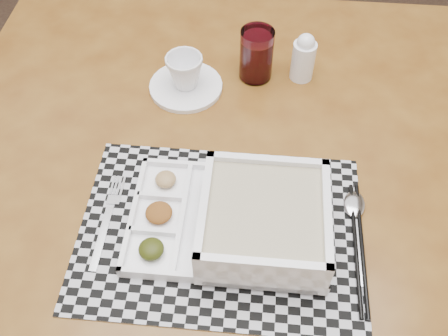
{
  "coord_description": "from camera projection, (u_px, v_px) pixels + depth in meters",
  "views": [
    {
      "loc": [
        0.67,
        -1.08,
        1.55
      ],
      "look_at": [
        0.58,
        -0.58,
        0.9
      ],
      "focal_mm": 40.0,
      "sensor_mm": 36.0,
      "label": 1
    }
  ],
  "objects": [
    {
      "name": "floor",
      "position": [
        104.0,
        174.0,
        1.95
      ],
      "size": [
        5.0,
        5.0,
        0.0
      ],
      "primitive_type": "plane",
      "color": "black",
      "rests_on": "ground"
    },
    {
      "name": "dining_table",
      "position": [
        229.0,
        202.0,
        0.96
      ],
      "size": [
        1.21,
        1.21,
        0.84
      ],
      "color": "#542D0F",
      "rests_on": "ground"
    },
    {
      "name": "placemat",
      "position": [
        221.0,
        231.0,
        0.82
      ],
      "size": [
        0.49,
        0.37,
        0.0
      ],
      "primitive_type": "cube",
      "rotation": [
        0.0,
        0.0,
        0.09
      ],
      "color": "#B3B3BB",
      "rests_on": "dining_table"
    },
    {
      "name": "serving_tray",
      "position": [
        253.0,
        222.0,
        0.78
      ],
      "size": [
        0.34,
        0.25,
        0.09
      ],
      "color": "white",
      "rests_on": "placemat"
    },
    {
      "name": "fork",
      "position": [
        109.0,
        219.0,
        0.83
      ],
      "size": [
        0.03,
        0.19,
        0.0
      ],
      "color": "silver",
      "rests_on": "placemat"
    },
    {
      "name": "spoon",
      "position": [
        355.0,
        211.0,
        0.84
      ],
      "size": [
        0.04,
        0.18,
        0.01
      ],
      "color": "silver",
      "rests_on": "placemat"
    },
    {
      "name": "chopsticks",
      "position": [
        359.0,
        247.0,
        0.79
      ],
      "size": [
        0.04,
        0.24,
        0.01
      ],
      "color": "black",
      "rests_on": "placemat"
    },
    {
      "name": "saucer",
      "position": [
        186.0,
        86.0,
        1.02
      ],
      "size": [
        0.15,
        0.15,
        0.01
      ],
      "primitive_type": "cylinder",
      "color": "white",
      "rests_on": "dining_table"
    },
    {
      "name": "cup",
      "position": [
        185.0,
        72.0,
        0.99
      ],
      "size": [
        0.08,
        0.08,
        0.07
      ],
      "primitive_type": "imported",
      "rotation": [
        0.0,
        0.0,
        0.11
      ],
      "color": "white",
      "rests_on": "saucer"
    },
    {
      "name": "juice_glass",
      "position": [
        256.0,
        56.0,
        1.01
      ],
      "size": [
        0.07,
        0.07,
        0.11
      ],
      "color": "white",
      "rests_on": "dining_table"
    },
    {
      "name": "creamer_bottle",
      "position": [
        304.0,
        57.0,
        1.01
      ],
      "size": [
        0.05,
        0.05,
        0.11
      ],
      "color": "white",
      "rests_on": "dining_table"
    }
  ]
}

